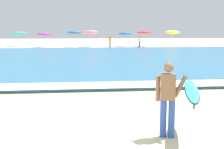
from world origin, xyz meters
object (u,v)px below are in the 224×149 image
at_px(beach_umbrella_4, 90,32).
at_px(beach_umbrella_7, 173,32).
at_px(beachgoer_near_row_left, 139,41).
at_px(beach_umbrella_1, 18,33).
at_px(beach_umbrella_5, 125,34).
at_px(beachgoer_near_row_mid, 110,41).
at_px(surfer_with_board, 179,94).
at_px(beach_umbrella_6, 144,32).
at_px(beach_umbrella_3, 74,32).
at_px(beach_umbrella_2, 44,34).

bearing_deg(beach_umbrella_4, beach_umbrella_7, 6.76).
distance_m(beach_umbrella_4, beachgoer_near_row_left, 7.32).
height_order(beach_umbrella_1, beach_umbrella_5, beach_umbrella_1).
bearing_deg(beachgoer_near_row_left, beach_umbrella_5, 138.41).
height_order(beach_umbrella_5, beachgoer_near_row_mid, beach_umbrella_5).
bearing_deg(surfer_with_board, beach_umbrella_5, 83.17).
bearing_deg(surfer_with_board, beach_umbrella_4, 90.97).
xyz_separation_m(surfer_with_board, beach_umbrella_7, (12.25, 39.18, 1.05)).
height_order(beach_umbrella_6, beach_umbrella_7, beach_umbrella_7).
bearing_deg(beachgoer_near_row_mid, beach_umbrella_4, 149.42).
bearing_deg(beach_umbrella_7, beach_umbrella_1, 178.79).
distance_m(beach_umbrella_4, beachgoer_near_row_mid, 3.44).
height_order(beach_umbrella_3, beach_umbrella_7, beach_umbrella_7).
height_order(beach_umbrella_1, beach_umbrella_3, beach_umbrella_3).
relative_size(beach_umbrella_5, beach_umbrella_6, 0.95).
xyz_separation_m(surfer_with_board, beach_umbrella_1, (-11.30, 39.68, 0.96)).
bearing_deg(beach_umbrella_6, beach_umbrella_1, 172.99).
height_order(beach_umbrella_1, beachgoer_near_row_left, beach_umbrella_1).
relative_size(surfer_with_board, beach_umbrella_6, 1.03).
distance_m(beach_umbrella_3, beach_umbrella_6, 10.34).
bearing_deg(beach_umbrella_6, beachgoer_near_row_left, -123.88).
relative_size(beach_umbrella_5, beachgoer_near_row_left, 1.39).
relative_size(beach_umbrella_7, beachgoer_near_row_left, 1.54).
relative_size(beach_umbrella_4, beachgoer_near_row_mid, 1.56).
relative_size(surfer_with_board, beach_umbrella_5, 1.09).
distance_m(beach_umbrella_1, beachgoer_near_row_mid, 13.95).
xyz_separation_m(beach_umbrella_3, beachgoer_near_row_mid, (5.08, -1.82, -1.25)).
height_order(beach_umbrella_1, beach_umbrella_4, beach_umbrella_4).
relative_size(beach_umbrella_1, beach_umbrella_5, 1.05).
bearing_deg(beach_umbrella_5, beach_umbrella_3, 177.29).
distance_m(beach_umbrella_4, beach_umbrella_7, 12.98).
height_order(surfer_with_board, beach_umbrella_3, beach_umbrella_3).
height_order(surfer_with_board, beachgoer_near_row_left, surfer_with_board).
distance_m(beach_umbrella_3, beachgoer_near_row_mid, 5.54).
bearing_deg(beach_umbrella_7, beach_umbrella_5, -167.75).
relative_size(beach_umbrella_7, beachgoer_near_row_mid, 1.54).
bearing_deg(beach_umbrella_5, beach_umbrella_1, 172.14).
distance_m(surfer_with_board, beach_umbrella_2, 38.35).
height_order(beach_umbrella_4, beach_umbrella_5, beach_umbrella_4).
xyz_separation_m(beach_umbrella_6, beachgoer_near_row_mid, (-5.25, -1.36, -1.22)).
bearing_deg(surfer_with_board, beachgoer_near_row_left, 79.98).
bearing_deg(beach_umbrella_7, beach_umbrella_3, -175.01).
bearing_deg(beach_umbrella_5, beach_umbrella_7, 12.25).
distance_m(beach_umbrella_2, beach_umbrella_6, 14.68).
height_order(beach_umbrella_3, beach_umbrella_4, beach_umbrella_4).
height_order(beach_umbrella_4, beachgoer_near_row_mid, beach_umbrella_4).
bearing_deg(beach_umbrella_2, beach_umbrella_6, -0.99).
relative_size(surfer_with_board, beach_umbrella_2, 1.12).
distance_m(surfer_with_board, beach_umbrella_5, 37.78).
xyz_separation_m(beach_umbrella_6, beachgoer_near_row_left, (-1.02, -1.53, -1.22)).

